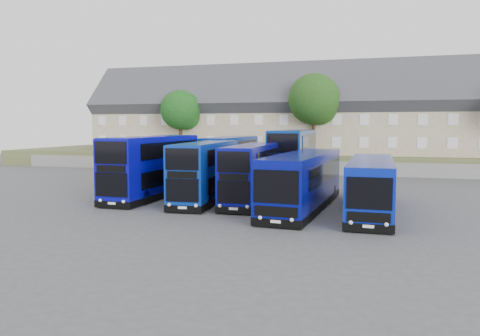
% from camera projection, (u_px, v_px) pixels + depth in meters
% --- Properties ---
extents(ground, '(120.00, 120.00, 0.00)m').
position_uv_depth(ground, '(226.00, 212.00, 29.22)').
color(ground, '#47474C').
rests_on(ground, ground).
extents(retaining_wall, '(70.00, 0.40, 1.50)m').
position_uv_depth(retaining_wall, '(293.00, 167.00, 52.07)').
color(retaining_wall, slate).
rests_on(retaining_wall, ground).
extents(earth_bank, '(80.00, 20.00, 2.00)m').
position_uv_depth(earth_bank, '(306.00, 159.00, 61.60)').
color(earth_bank, brown).
rests_on(earth_bank, ground).
extents(terrace_row, '(48.00, 10.40, 11.20)m').
position_uv_depth(terrace_row, '(278.00, 116.00, 58.11)').
color(terrace_row, tan).
rests_on(terrace_row, earth_bank).
extents(dd_front_left, '(2.76, 11.42, 4.52)m').
position_uv_depth(dd_front_left, '(153.00, 167.00, 35.13)').
color(dd_front_left, '#0908A2').
rests_on(dd_front_left, ground).
extents(dd_front_mid, '(3.24, 10.60, 4.15)m').
position_uv_depth(dd_front_mid, '(206.00, 172.00, 33.24)').
color(dd_front_mid, '#082C97').
rests_on(dd_front_mid, ground).
extents(dd_front_right, '(2.83, 10.13, 3.98)m').
position_uv_depth(dd_front_right, '(251.00, 175.00, 32.64)').
color(dd_front_right, '#070984').
rests_on(dd_front_right, ground).
extents(dd_rear_left, '(2.60, 10.74, 4.25)m').
position_uv_depth(dd_rear_left, '(230.00, 160.00, 44.04)').
color(dd_rear_left, '#082A96').
rests_on(dd_rear_left, ground).
extents(dd_rear_right, '(3.13, 12.41, 4.91)m').
position_uv_depth(dd_rear_right, '(294.00, 157.00, 43.35)').
color(dd_rear_right, navy).
rests_on(dd_rear_right, ground).
extents(coach_east_a, '(3.59, 13.22, 3.57)m').
position_uv_depth(coach_east_a, '(303.00, 182.00, 30.19)').
color(coach_east_a, '#060C7C').
rests_on(coach_east_a, ground).
extents(coach_east_b, '(2.55, 12.06, 3.29)m').
position_uv_depth(coach_east_b, '(371.00, 187.00, 28.69)').
color(coach_east_b, '#091EA6').
rests_on(coach_east_b, ground).
extents(tree_west, '(4.80, 4.80, 7.65)m').
position_uv_depth(tree_west, '(182.00, 111.00, 56.46)').
color(tree_west, '#382314').
rests_on(tree_west, earth_bank).
extents(tree_mid, '(5.76, 5.76, 9.18)m').
position_uv_depth(tree_mid, '(315.00, 101.00, 52.32)').
color(tree_mid, '#382314').
rests_on(tree_mid, earth_bank).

